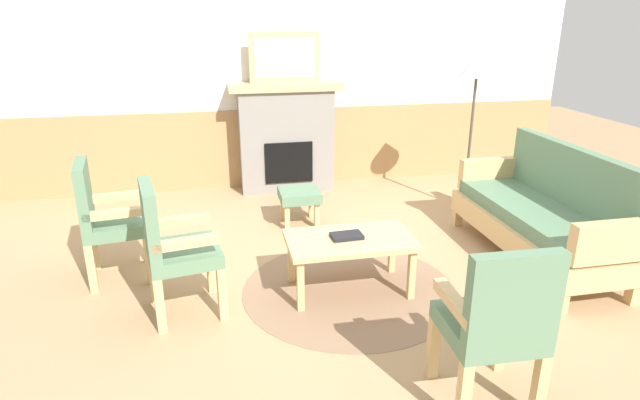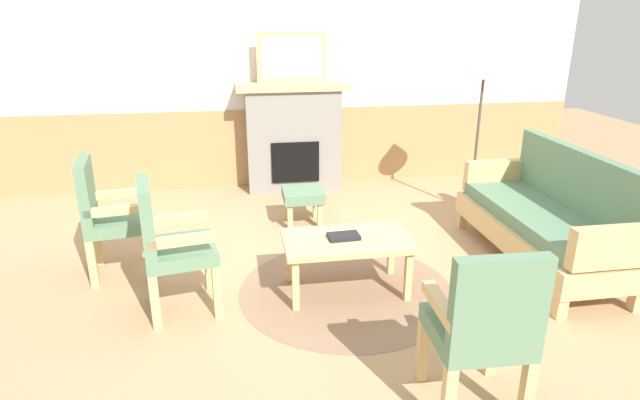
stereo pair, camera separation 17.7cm
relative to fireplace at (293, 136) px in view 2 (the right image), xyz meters
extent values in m
plane|color=tan|center=(0.00, -2.35, -0.65)|extent=(14.00, 14.00, 0.00)
cube|color=white|center=(0.00, 0.25, 0.70)|extent=(7.20, 0.12, 2.70)
cube|color=#A87F51|center=(0.00, 0.18, -0.18)|extent=(7.20, 0.02, 0.95)
cube|color=gray|center=(0.00, 0.00, -0.05)|extent=(1.10, 0.36, 1.20)
cube|color=black|center=(0.00, -0.19, -0.27)|extent=(0.56, 0.02, 0.48)
cube|color=tan|center=(0.00, 0.00, 0.59)|extent=(1.30, 0.44, 0.08)
cube|color=tan|center=(0.00, 0.00, 0.91)|extent=(0.80, 0.03, 0.56)
cube|color=#B2C6A8|center=(0.00, -0.02, 0.91)|extent=(0.68, 0.01, 0.44)
cube|color=tan|center=(1.52, -1.51, -0.57)|extent=(0.08, 0.08, 0.16)
cube|color=tan|center=(1.52, -3.19, -0.57)|extent=(0.08, 0.08, 0.16)
cube|color=tan|center=(2.12, -1.51, -0.57)|extent=(0.08, 0.08, 0.16)
cube|color=tan|center=(2.12, -3.19, -0.57)|extent=(0.08, 0.08, 0.16)
cube|color=tan|center=(1.82, -2.35, -0.39)|extent=(0.70, 1.80, 0.20)
cube|color=#5B7F60|center=(1.82, -2.35, -0.23)|extent=(0.60, 1.70, 0.12)
cube|color=#5B7F60|center=(2.12, -2.35, 0.08)|extent=(0.10, 1.70, 0.50)
cube|color=tan|center=(1.82, -1.50, -0.12)|extent=(0.60, 0.10, 0.30)
cube|color=tan|center=(1.82, -3.20, -0.12)|extent=(0.60, 0.10, 0.30)
cube|color=tan|center=(-0.31, -2.79, -0.45)|extent=(0.05, 0.05, 0.40)
cube|color=tan|center=(0.53, -2.79, -0.45)|extent=(0.05, 0.05, 0.40)
cube|color=tan|center=(-0.31, -2.35, -0.45)|extent=(0.05, 0.05, 0.40)
cube|color=tan|center=(0.53, -2.35, -0.45)|extent=(0.05, 0.05, 0.40)
cube|color=tan|center=(0.11, -2.57, -0.23)|extent=(0.96, 0.56, 0.04)
cylinder|color=#896B51|center=(0.11, -2.57, -0.65)|extent=(1.67, 1.67, 0.01)
cube|color=black|center=(0.09, -2.56, -0.20)|extent=(0.24, 0.16, 0.03)
cube|color=tan|center=(-0.19, -1.30, -0.52)|extent=(0.05, 0.05, 0.26)
cube|color=tan|center=(0.11, -1.30, -0.52)|extent=(0.05, 0.05, 0.26)
cube|color=tan|center=(-0.19, -1.00, -0.52)|extent=(0.05, 0.05, 0.26)
cube|color=tan|center=(0.11, -1.00, -0.52)|extent=(0.05, 0.05, 0.26)
cube|color=#5B7F60|center=(-0.04, -1.15, -0.34)|extent=(0.40, 0.40, 0.10)
cube|color=tan|center=(-1.47, -1.74, -0.45)|extent=(0.07, 0.07, 0.40)
cube|color=tan|center=(-1.41, -2.15, -0.45)|extent=(0.07, 0.07, 0.40)
cube|color=tan|center=(-1.89, -1.80, -0.45)|extent=(0.07, 0.07, 0.40)
cube|color=tan|center=(-1.83, -2.21, -0.45)|extent=(0.07, 0.07, 0.40)
cube|color=#5B7F60|center=(-1.65, -1.97, -0.20)|extent=(0.54, 0.54, 0.10)
cube|color=#5B7F60|center=(-1.85, -2.00, 0.09)|extent=(0.15, 0.49, 0.48)
cube|color=tan|center=(-1.68, -1.77, -0.03)|extent=(0.45, 0.13, 0.06)
cube|color=tan|center=(-1.62, -2.18, -0.03)|extent=(0.45, 0.13, 0.06)
cube|color=tan|center=(-0.93, -2.38, -0.45)|extent=(0.07, 0.07, 0.40)
cube|color=tan|center=(-0.86, -2.79, -0.45)|extent=(0.07, 0.07, 0.40)
cube|color=tan|center=(-1.35, -2.45, -0.45)|extent=(0.07, 0.07, 0.40)
cube|color=tan|center=(-1.27, -2.87, -0.45)|extent=(0.07, 0.07, 0.40)
cube|color=#5B7F60|center=(-1.10, -2.62, -0.20)|extent=(0.56, 0.56, 0.10)
cube|color=#5B7F60|center=(-1.30, -2.66, 0.09)|extent=(0.16, 0.49, 0.48)
cube|color=tan|center=(-1.14, -2.42, -0.03)|extent=(0.45, 0.15, 0.06)
cube|color=tan|center=(-1.07, -2.83, -0.03)|extent=(0.45, 0.15, 0.06)
cube|color=tan|center=(0.33, -3.67, -0.45)|extent=(0.06, 0.06, 0.40)
cube|color=tan|center=(0.75, -3.68, -0.45)|extent=(0.06, 0.06, 0.40)
cube|color=tan|center=(0.32, -4.09, -0.45)|extent=(0.06, 0.06, 0.40)
cube|color=tan|center=(0.74, -4.10, -0.45)|extent=(0.06, 0.06, 0.40)
cube|color=#5B7F60|center=(0.53, -3.89, -0.20)|extent=(0.50, 0.50, 0.10)
cube|color=#5B7F60|center=(0.53, -4.09, 0.09)|extent=(0.48, 0.10, 0.48)
cube|color=tan|center=(0.33, -3.88, -0.03)|extent=(0.08, 0.44, 0.06)
cube|color=tan|center=(0.74, -3.89, -0.03)|extent=(0.08, 0.44, 0.06)
cylinder|color=#332D28|center=(1.81, -1.09, -0.64)|extent=(0.24, 0.24, 0.03)
cylinder|color=#4C473D|center=(1.81, -1.09, 0.08)|extent=(0.03, 0.03, 1.40)
cone|color=silver|center=(1.81, -1.09, 0.90)|extent=(0.36, 0.36, 0.25)
camera|label=1|loc=(-0.84, -6.07, 1.39)|focal=29.38mm
camera|label=2|loc=(-0.66, -6.10, 1.39)|focal=29.38mm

